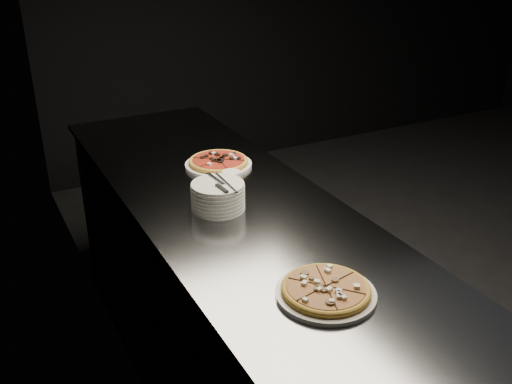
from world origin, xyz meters
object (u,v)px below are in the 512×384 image
pizza_tomato (218,162)px  pizza_mushroom (326,290)px  plate_stack (218,196)px  counter (232,297)px  cutlery (221,184)px  ramekin (231,179)px

pizza_tomato → pizza_mushroom: bearing=-97.4°
plate_stack → pizza_tomato: bearing=65.5°
counter → cutlery: (-0.07, -0.07, 0.56)m
cutlery → ramekin: 0.22m
counter → pizza_mushroom: 0.85m
cutlery → ramekin: cutlery is taller
pizza_mushroom → ramekin: ramekin is taller
cutlery → ramekin: bearing=50.8°
plate_stack → pizza_mushroom: bearing=-86.5°
ramekin → pizza_tomato: bearing=78.9°
counter → plate_stack: (-0.07, -0.06, 0.51)m
pizza_tomato → ramekin: ramekin is taller
pizza_tomato → ramekin: (-0.04, -0.22, 0.02)m
counter → ramekin: size_ratio=32.70×
pizza_mushroom → ramekin: size_ratio=4.01×
plate_stack → cutlery: cutlery is taller
plate_stack → ramekin: (0.13, 0.16, -0.02)m
pizza_mushroom → plate_stack: size_ratio=1.53×
counter → cutlery: 0.57m
counter → plate_stack: plate_stack is taller
pizza_mushroom → cutlery: bearing=92.9°
ramekin → pizza_mushroom: bearing=-96.4°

